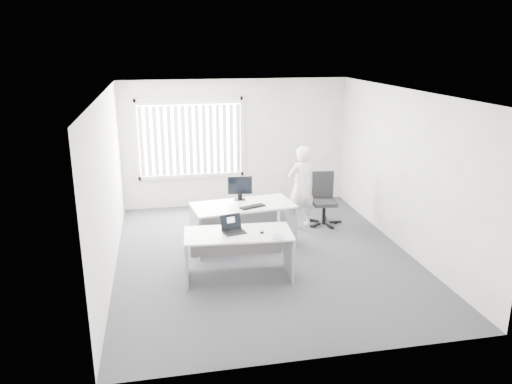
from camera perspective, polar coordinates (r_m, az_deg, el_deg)
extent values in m
plane|color=#4C4B52|center=(8.73, 0.91, -7.26)|extent=(6.00, 6.00, 0.00)
cube|color=white|center=(11.14, -2.33, 5.60)|extent=(5.00, 0.02, 2.80)
cube|color=white|center=(5.52, 7.59, -6.37)|extent=(5.00, 0.02, 2.80)
cube|color=white|center=(8.13, -16.55, 0.67)|extent=(0.02, 6.00, 2.80)
cube|color=white|center=(9.11, 16.53, 2.38)|extent=(0.02, 6.00, 2.80)
cube|color=silver|center=(8.01, 1.00, 11.36)|extent=(5.00, 6.00, 0.02)
cube|color=silver|center=(10.96, -7.50, 6.09)|extent=(2.32, 0.06, 1.76)
cube|color=white|center=(7.68, -2.06, -4.78)|extent=(1.69, 0.87, 0.03)
cube|color=#959597|center=(7.80, -7.95, -7.59)|extent=(0.09, 0.71, 0.72)
cube|color=#959597|center=(7.94, 3.78, -7.01)|extent=(0.09, 0.71, 0.72)
cube|color=white|center=(8.81, -1.50, -1.53)|extent=(1.86, 1.05, 0.03)
cube|color=#959597|center=(8.75, -6.91, -4.59)|extent=(0.14, 0.76, 0.77)
cube|color=#959597|center=(9.21, 3.66, -3.37)|extent=(0.14, 0.76, 0.77)
cylinder|color=black|center=(10.25, 7.72, -3.44)|extent=(0.66, 0.66, 0.08)
cylinder|color=black|center=(10.19, 7.76, -2.44)|extent=(0.07, 0.07, 0.46)
cube|color=black|center=(10.11, 7.81, -1.21)|extent=(0.51, 0.51, 0.07)
cube|color=black|center=(10.22, 7.63, 0.86)|extent=(0.44, 0.11, 0.55)
imported|color=white|center=(9.82, 5.18, 0.56)|extent=(0.69, 0.55, 1.65)
cube|color=white|center=(7.69, 0.06, -4.63)|extent=(0.34, 0.28, 0.00)
cube|color=white|center=(7.50, 2.58, -5.18)|extent=(0.22, 0.26, 0.01)
cube|color=black|center=(8.65, -0.39, -1.68)|extent=(0.48, 0.31, 0.02)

